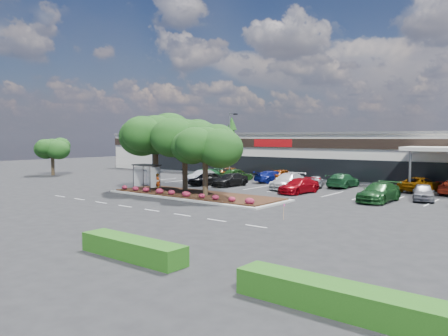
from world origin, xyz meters
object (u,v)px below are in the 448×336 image
Objects in this scene: survey_stake at (284,209)px; car_1 at (202,176)px; car_0 at (203,175)px; light_pole at (230,151)px.

car_1 is at bearing 143.34° from survey_stake.
car_0 is (-22.14, 16.91, 0.05)m from survey_stake.
light_pole is 2.08× the size of car_1.
light_pole is at bearing 55.47° from car_1.
survey_stake is 0.26× the size of car_1.
light_pole is at bearing 59.63° from car_0.
car_1 is (0.43, -0.76, -0.05)m from car_0.
light_pole is 8.03× the size of survey_stake.
car_0 is 1.22× the size of car_1.
light_pole reaches higher than car_1.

